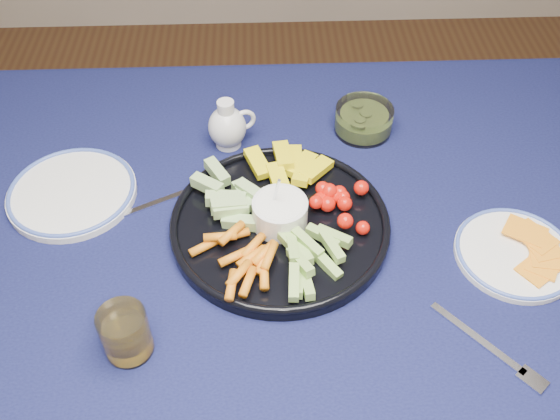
{
  "coord_description": "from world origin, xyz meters",
  "views": [
    {
      "loc": [
        -0.02,
        -0.66,
        1.54
      ],
      "look_at": [
        0.0,
        0.04,
        0.79
      ],
      "focal_mm": 40.0,
      "sensor_mm": 36.0,
      "label": 1
    }
  ],
  "objects_px": {
    "side_plate_extra": "(72,192)",
    "creamer_pitcher": "(228,126)",
    "juice_tumbler": "(126,335)",
    "cheese_plate": "(516,252)",
    "pickle_bowl": "(364,121)",
    "dining_table": "(278,280)",
    "crudite_platter": "(278,221)"
  },
  "relations": [
    {
      "from": "pickle_bowl",
      "to": "juice_tumbler",
      "type": "relative_size",
      "value": 1.38
    },
    {
      "from": "juice_tumbler",
      "to": "side_plate_extra",
      "type": "height_order",
      "value": "juice_tumbler"
    },
    {
      "from": "dining_table",
      "to": "creamer_pitcher",
      "type": "height_order",
      "value": "creamer_pitcher"
    },
    {
      "from": "pickle_bowl",
      "to": "creamer_pitcher",
      "type": "bearing_deg",
      "value": -173.17
    },
    {
      "from": "crudite_platter",
      "to": "side_plate_extra",
      "type": "relative_size",
      "value": 1.63
    },
    {
      "from": "crudite_platter",
      "to": "juice_tumbler",
      "type": "bearing_deg",
      "value": -135.23
    },
    {
      "from": "creamer_pitcher",
      "to": "pickle_bowl",
      "type": "xyz_separation_m",
      "value": [
        0.26,
        0.03,
        -0.02
      ]
    },
    {
      "from": "pickle_bowl",
      "to": "cheese_plate",
      "type": "relative_size",
      "value": 0.58
    },
    {
      "from": "pickle_bowl",
      "to": "cheese_plate",
      "type": "distance_m",
      "value": 0.39
    },
    {
      "from": "juice_tumbler",
      "to": "creamer_pitcher",
      "type": "bearing_deg",
      "value": 73.16
    },
    {
      "from": "dining_table",
      "to": "pickle_bowl",
      "type": "distance_m",
      "value": 0.36
    },
    {
      "from": "dining_table",
      "to": "juice_tumbler",
      "type": "bearing_deg",
      "value": -140.84
    },
    {
      "from": "dining_table",
      "to": "pickle_bowl",
      "type": "relative_size",
      "value": 14.74
    },
    {
      "from": "creamer_pitcher",
      "to": "side_plate_extra",
      "type": "xyz_separation_m",
      "value": [
        -0.28,
        -0.13,
        -0.03
      ]
    },
    {
      "from": "crudite_platter",
      "to": "cheese_plate",
      "type": "distance_m",
      "value": 0.39
    },
    {
      "from": "crudite_platter",
      "to": "cheese_plate",
      "type": "height_order",
      "value": "crudite_platter"
    },
    {
      "from": "crudite_platter",
      "to": "cheese_plate",
      "type": "xyz_separation_m",
      "value": [
        0.38,
        -0.07,
        -0.01
      ]
    },
    {
      "from": "side_plate_extra",
      "to": "creamer_pitcher",
      "type": "bearing_deg",
      "value": 25.42
    },
    {
      "from": "crudite_platter",
      "to": "juice_tumbler",
      "type": "xyz_separation_m",
      "value": [
        -0.22,
        -0.22,
        0.01
      ]
    },
    {
      "from": "cheese_plate",
      "to": "dining_table",
      "type": "bearing_deg",
      "value": 175.25
    },
    {
      "from": "pickle_bowl",
      "to": "juice_tumbler",
      "type": "xyz_separation_m",
      "value": [
        -0.4,
        -0.48,
        0.01
      ]
    },
    {
      "from": "creamer_pitcher",
      "to": "cheese_plate",
      "type": "relative_size",
      "value": 0.52
    },
    {
      "from": "creamer_pitcher",
      "to": "juice_tumbler",
      "type": "bearing_deg",
      "value": -106.84
    },
    {
      "from": "pickle_bowl",
      "to": "side_plate_extra",
      "type": "height_order",
      "value": "pickle_bowl"
    },
    {
      "from": "side_plate_extra",
      "to": "cheese_plate",
      "type": "bearing_deg",
      "value": -12.6
    },
    {
      "from": "creamer_pitcher",
      "to": "side_plate_extra",
      "type": "bearing_deg",
      "value": -154.58
    },
    {
      "from": "dining_table",
      "to": "side_plate_extra",
      "type": "relative_size",
      "value": 7.37
    },
    {
      "from": "cheese_plate",
      "to": "juice_tumbler",
      "type": "xyz_separation_m",
      "value": [
        -0.6,
        -0.15,
        0.03
      ]
    },
    {
      "from": "creamer_pitcher",
      "to": "juice_tumbler",
      "type": "relative_size",
      "value": 1.22
    },
    {
      "from": "creamer_pitcher",
      "to": "dining_table",
      "type": "bearing_deg",
      "value": -72.16
    },
    {
      "from": "pickle_bowl",
      "to": "juice_tumbler",
      "type": "bearing_deg",
      "value": -129.9
    },
    {
      "from": "juice_tumbler",
      "to": "side_plate_extra",
      "type": "relative_size",
      "value": 0.36
    }
  ]
}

